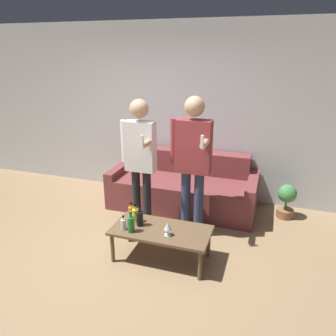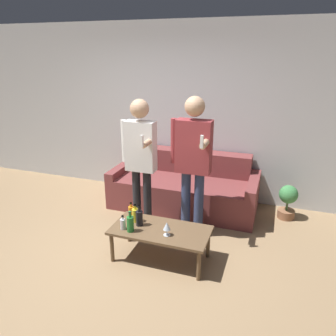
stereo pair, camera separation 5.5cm
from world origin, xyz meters
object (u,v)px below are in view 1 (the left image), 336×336
(couch, at_px, (184,187))
(person_standing_right, at_px, (193,156))
(bottle_orange, at_px, (131,212))
(coffee_table, at_px, (161,232))
(person_standing_left, at_px, (140,155))

(couch, bearing_deg, person_standing_right, -67.79)
(person_standing_right, bearing_deg, bottle_orange, -141.26)
(coffee_table, bearing_deg, person_standing_left, 129.96)
(person_standing_left, xyz_separation_m, person_standing_right, (0.65, 0.08, 0.01))
(couch, bearing_deg, bottle_orange, -102.81)
(person_standing_left, distance_m, person_standing_right, 0.66)
(person_standing_left, bearing_deg, coffee_table, -50.04)
(coffee_table, height_order, person_standing_left, person_standing_left)
(couch, height_order, coffee_table, couch)
(person_standing_left, height_order, person_standing_right, person_standing_right)
(bottle_orange, height_order, person_standing_left, person_standing_left)
(couch, height_order, bottle_orange, couch)
(bottle_orange, relative_size, person_standing_left, 0.11)
(bottle_orange, relative_size, person_standing_right, 0.11)
(couch, distance_m, person_standing_left, 1.20)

